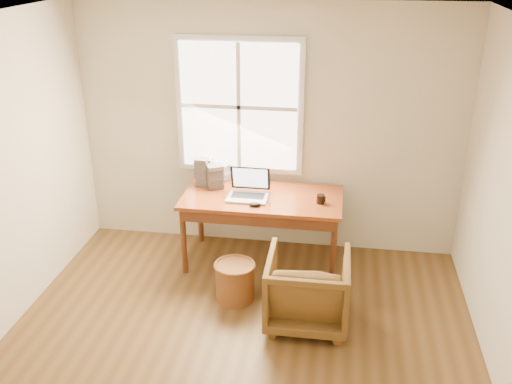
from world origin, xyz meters
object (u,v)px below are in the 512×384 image
at_px(wicker_stool, 235,282).
at_px(cd_stack_a, 206,170).
at_px(armchair, 308,289).
at_px(laptop, 248,186).
at_px(coffee_mug, 321,199).
at_px(desk, 262,198).

bearing_deg(wicker_stool, cd_stack_a, 116.23).
xyz_separation_m(armchair, wicker_stool, (-0.69, 0.25, -0.15)).
bearing_deg(laptop, coffee_mug, 0.84).
distance_m(laptop, cd_stack_a, 0.62).
relative_size(desk, cd_stack_a, 5.92).
bearing_deg(armchair, desk, -61.49).
xyz_separation_m(wicker_stool, laptop, (0.02, 0.63, 0.70)).
bearing_deg(laptop, armchair, -52.16).
xyz_separation_m(armchair, laptop, (-0.67, 0.88, 0.55)).
xyz_separation_m(coffee_mug, cd_stack_a, (-1.23, 0.35, 0.09)).
bearing_deg(desk, coffee_mug, -7.94).
height_order(desk, armchair, desk).
relative_size(desk, laptop, 4.29).
bearing_deg(armchair, laptop, -53.24).
bearing_deg(cd_stack_a, coffee_mug, -16.12).
distance_m(desk, wicker_stool, 0.92).
bearing_deg(armchair, coffee_mug, -93.58).
height_order(armchair, cd_stack_a, cd_stack_a).
bearing_deg(laptop, desk, 33.11).
relative_size(laptop, coffee_mug, 4.20).
xyz_separation_m(desk, cd_stack_a, (-0.64, 0.27, 0.16)).
height_order(coffee_mug, cd_stack_a, cd_stack_a).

